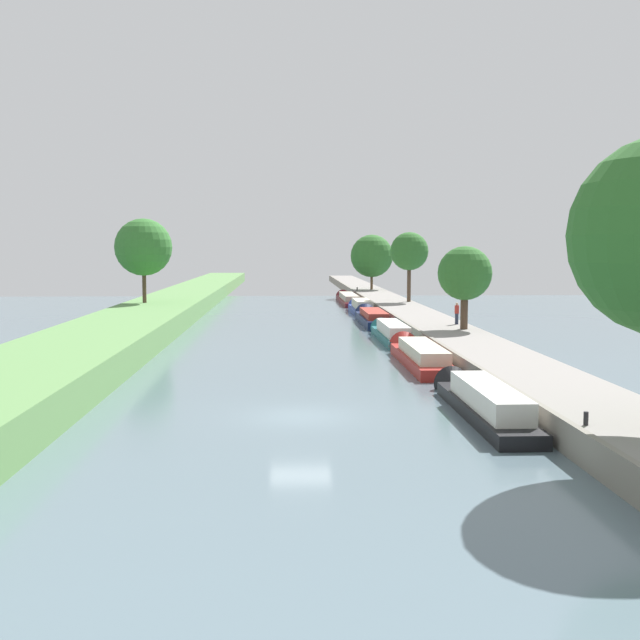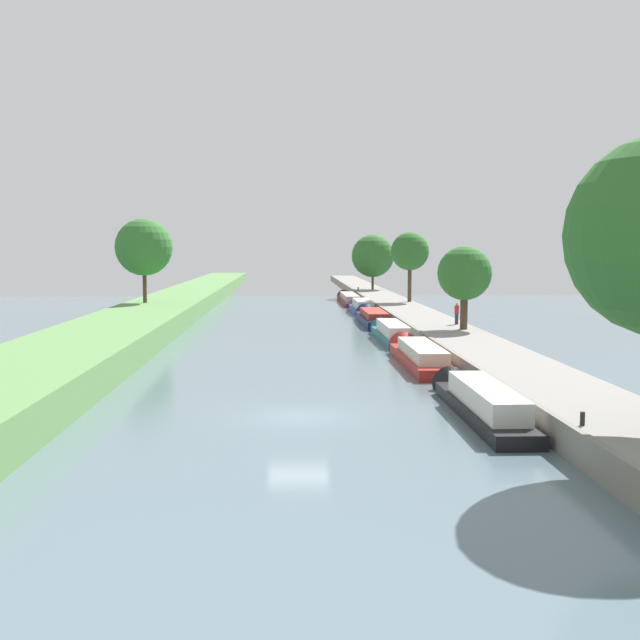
{
  "view_description": "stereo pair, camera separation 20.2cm",
  "coord_description": "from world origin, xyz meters",
  "px_view_note": "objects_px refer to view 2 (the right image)",
  "views": [
    {
      "loc": [
        -0.63,
        -31.23,
        6.89
      ],
      "look_at": [
        2.25,
        31.79,
        1.0
      ],
      "focal_mm": 43.55,
      "sensor_mm": 36.0,
      "label": 1
    },
    {
      "loc": [
        -0.43,
        -31.24,
        6.89
      ],
      "look_at": [
        2.25,
        31.79,
        1.0
      ],
      "focal_mm": 43.55,
      "sensor_mm": 36.0,
      "label": 2
    }
  ],
  "objects_px": {
    "narrowboat_maroon": "(349,299)",
    "person_walking": "(457,313)",
    "narrowboat_red": "(418,355)",
    "mooring_bollard_far": "(358,289)",
    "narrowboat_blue": "(362,307)",
    "narrowboat_black": "(479,401)",
    "narrowboat_navy": "(372,318)",
    "mooring_bollard_near": "(582,419)",
    "narrowboat_teal": "(391,333)"
  },
  "relations": [
    {
      "from": "narrowboat_blue",
      "to": "mooring_bollard_near",
      "type": "xyz_separation_m",
      "value": [
        1.73,
        -57.27,
        0.75
      ]
    },
    {
      "from": "narrowboat_black",
      "to": "narrowboat_red",
      "type": "height_order",
      "value": "narrowboat_black"
    },
    {
      "from": "narrowboat_blue",
      "to": "person_walking",
      "type": "xyz_separation_m",
      "value": [
        4.93,
        -23.82,
        1.4
      ]
    },
    {
      "from": "narrowboat_navy",
      "to": "narrowboat_blue",
      "type": "bearing_deg",
      "value": 89.29
    },
    {
      "from": "narrowboat_black",
      "to": "narrowboat_blue",
      "type": "xyz_separation_m",
      "value": [
        -0.03,
        50.54,
        0.01
      ]
    },
    {
      "from": "narrowboat_red",
      "to": "narrowboat_blue",
      "type": "distance_m",
      "value": 36.38
    },
    {
      "from": "narrowboat_teal",
      "to": "narrowboat_blue",
      "type": "bearing_deg",
      "value": 89.6
    },
    {
      "from": "narrowboat_black",
      "to": "narrowboat_maroon",
      "type": "height_order",
      "value": "narrowboat_black"
    },
    {
      "from": "narrowboat_teal",
      "to": "narrowboat_maroon",
      "type": "height_order",
      "value": "narrowboat_teal"
    },
    {
      "from": "narrowboat_red",
      "to": "narrowboat_black",
      "type": "bearing_deg",
      "value": -89.34
    },
    {
      "from": "narrowboat_black",
      "to": "narrowboat_blue",
      "type": "relative_size",
      "value": 1.08
    },
    {
      "from": "narrowboat_navy",
      "to": "narrowboat_maroon",
      "type": "xyz_separation_m",
      "value": [
        -0.05,
        26.45,
        -0.04
      ]
    },
    {
      "from": "narrowboat_black",
      "to": "mooring_bollard_far",
      "type": "relative_size",
      "value": 26.14
    },
    {
      "from": "narrowboat_black",
      "to": "person_walking",
      "type": "bearing_deg",
      "value": 79.6
    },
    {
      "from": "narrowboat_maroon",
      "to": "person_walking",
      "type": "height_order",
      "value": "person_walking"
    },
    {
      "from": "narrowboat_navy",
      "to": "mooring_bollard_near",
      "type": "xyz_separation_m",
      "value": [
        1.88,
        -45.74,
        0.8
      ]
    },
    {
      "from": "narrowboat_red",
      "to": "narrowboat_maroon",
      "type": "distance_m",
      "value": 51.3
    },
    {
      "from": "narrowboat_black",
      "to": "mooring_bollard_near",
      "type": "height_order",
      "value": "mooring_bollard_near"
    },
    {
      "from": "narrowboat_red",
      "to": "narrowboat_teal",
      "type": "distance_m",
      "value": 11.94
    },
    {
      "from": "narrowboat_black",
      "to": "narrowboat_maroon",
      "type": "bearing_deg",
      "value": 90.2
    },
    {
      "from": "narrowboat_red",
      "to": "mooring_bollard_near",
      "type": "xyz_separation_m",
      "value": [
        1.86,
        -20.9,
        0.79
      ]
    },
    {
      "from": "person_walking",
      "to": "mooring_bollard_far",
      "type": "xyz_separation_m",
      "value": [
        -3.2,
        46.71,
        -0.65
      ]
    },
    {
      "from": "narrowboat_red",
      "to": "mooring_bollard_near",
      "type": "distance_m",
      "value": 21.0
    },
    {
      "from": "narrowboat_navy",
      "to": "mooring_bollard_far",
      "type": "height_order",
      "value": "mooring_bollard_far"
    },
    {
      "from": "narrowboat_maroon",
      "to": "mooring_bollard_far",
      "type": "relative_size",
      "value": 37.39
    },
    {
      "from": "narrowboat_maroon",
      "to": "person_walking",
      "type": "distance_m",
      "value": 39.1
    },
    {
      "from": "narrowboat_blue",
      "to": "mooring_bollard_far",
      "type": "distance_m",
      "value": 22.97
    },
    {
      "from": "narrowboat_black",
      "to": "narrowboat_red",
      "type": "xyz_separation_m",
      "value": [
        -0.16,
        14.16,
        -0.03
      ]
    },
    {
      "from": "narrowboat_red",
      "to": "mooring_bollard_far",
      "type": "relative_size",
      "value": 27.86
    },
    {
      "from": "narrowboat_red",
      "to": "narrowboat_teal",
      "type": "relative_size",
      "value": 1.05
    },
    {
      "from": "narrowboat_maroon",
      "to": "narrowboat_blue",
      "type": "bearing_deg",
      "value": -89.26
    },
    {
      "from": "mooring_bollard_near",
      "to": "mooring_bollard_far",
      "type": "relative_size",
      "value": 1.0
    },
    {
      "from": "narrowboat_maroon",
      "to": "narrowboat_navy",
      "type": "bearing_deg",
      "value": -89.89
    },
    {
      "from": "narrowboat_black",
      "to": "narrowboat_maroon",
      "type": "distance_m",
      "value": 65.45
    },
    {
      "from": "narrowboat_maroon",
      "to": "narrowboat_red",
      "type": "bearing_deg",
      "value": -89.93
    },
    {
      "from": "narrowboat_maroon",
      "to": "narrowboat_teal",
      "type": "bearing_deg",
      "value": -89.97
    },
    {
      "from": "mooring_bollard_near",
      "to": "mooring_bollard_far",
      "type": "bearing_deg",
      "value": 90.0
    },
    {
      "from": "narrowboat_navy",
      "to": "mooring_bollard_far",
      "type": "relative_size",
      "value": 27.7
    },
    {
      "from": "mooring_bollard_near",
      "to": "mooring_bollard_far",
      "type": "height_order",
      "value": "same"
    },
    {
      "from": "narrowboat_red",
      "to": "mooring_bollard_near",
      "type": "height_order",
      "value": "mooring_bollard_near"
    },
    {
      "from": "narrowboat_navy",
      "to": "narrowboat_blue",
      "type": "xyz_separation_m",
      "value": [
        0.14,
        11.53,
        0.05
      ]
    },
    {
      "from": "narrowboat_blue",
      "to": "mooring_bollard_near",
      "type": "bearing_deg",
      "value": -88.27
    },
    {
      "from": "narrowboat_navy",
      "to": "mooring_bollard_near",
      "type": "distance_m",
      "value": 45.79
    },
    {
      "from": "person_walking",
      "to": "narrowboat_teal",
      "type": "bearing_deg",
      "value": -173.07
    },
    {
      "from": "narrowboat_blue",
      "to": "narrowboat_navy",
      "type": "bearing_deg",
      "value": -90.71
    },
    {
      "from": "person_walking",
      "to": "narrowboat_blue",
      "type": "bearing_deg",
      "value": 101.7
    },
    {
      "from": "narrowboat_maroon",
      "to": "narrowboat_black",
      "type": "bearing_deg",
      "value": -89.8
    },
    {
      "from": "narrowboat_blue",
      "to": "person_walking",
      "type": "bearing_deg",
      "value": -78.3
    },
    {
      "from": "narrowboat_teal",
      "to": "narrowboat_navy",
      "type": "distance_m",
      "value": 12.91
    },
    {
      "from": "narrowboat_black",
      "to": "person_walking",
      "type": "height_order",
      "value": "person_walking"
    }
  ]
}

